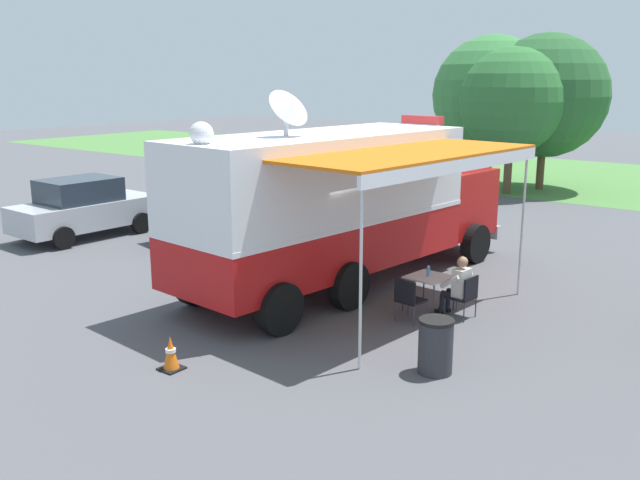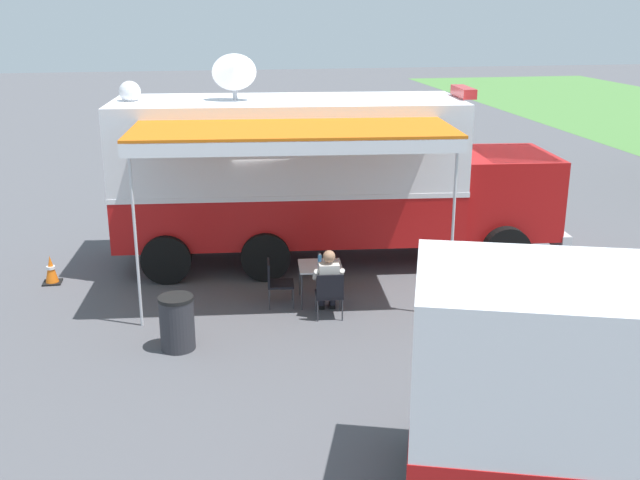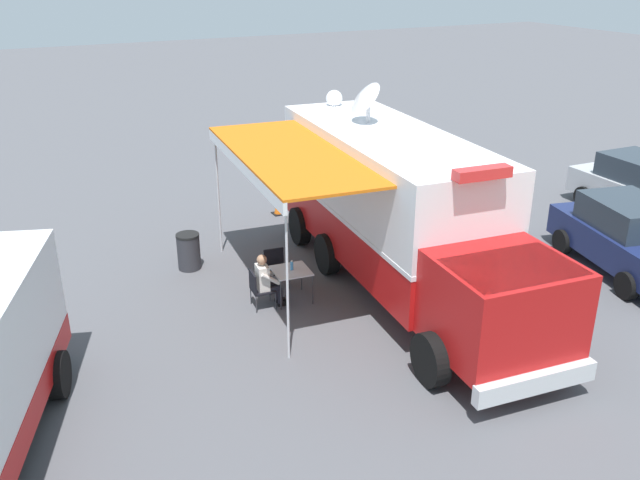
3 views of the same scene
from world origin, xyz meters
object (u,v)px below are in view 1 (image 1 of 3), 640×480
object	(u,v)px
traffic_cone	(171,353)
car_far_corner	(84,208)
folding_table	(429,279)
folding_chair_at_table	(465,294)
trash_bin	(436,346)
folding_chair_beside_table	(408,297)
car_behind_truck	(227,208)
command_truck	(346,201)
water_bottle	(428,271)
seated_responder	(457,285)

from	to	relation	value
traffic_cone	car_far_corner	size ratio (longest dim) A/B	0.14
folding_table	folding_chair_at_table	world-z (taller)	folding_chair_at_table
trash_bin	traffic_cone	bearing A→B (deg)	-143.83
folding_chair_beside_table	car_behind_truck	world-z (taller)	car_behind_truck
command_truck	car_far_corner	xyz separation A→B (m)	(-8.97, -0.81, -1.06)
folding_chair_at_table	car_behind_truck	distance (m)	9.02
water_bottle	car_behind_truck	world-z (taller)	car_behind_truck
folding_table	water_bottle	distance (m)	0.16
trash_bin	water_bottle	bearing A→B (deg)	121.51
water_bottle	car_behind_truck	distance (m)	8.23
folding_chair_at_table	seated_responder	bearing A→B (deg)	174.87
folding_table	traffic_cone	distance (m)	5.52
command_truck	water_bottle	xyz separation A→B (m)	(2.43, -0.50, -1.11)
traffic_cone	car_far_corner	distance (m)	10.71
traffic_cone	car_far_corner	xyz separation A→B (m)	(-9.53, 4.85, 0.60)
car_far_corner	water_bottle	bearing A→B (deg)	1.56
trash_bin	car_far_corner	bearing A→B (deg)	169.93
seated_responder	car_far_corner	xyz separation A→B (m)	(-12.03, -0.36, 0.23)
command_truck	traffic_cone	xyz separation A→B (m)	(0.56, -5.66, -1.66)
command_truck	folding_table	xyz separation A→B (m)	(2.45, -0.50, -1.27)
water_bottle	trash_bin	size ratio (longest dim) A/B	0.25
folding_chair_at_table	seated_responder	size ratio (longest dim) A/B	0.70
water_bottle	folding_chair_beside_table	xyz separation A→B (m)	(0.04, -0.84, -0.32)
car_behind_truck	folding_table	bearing A→B (deg)	-15.41
folding_table	car_behind_truck	distance (m)	8.25
folding_chair_at_table	seated_responder	world-z (taller)	seated_responder
command_truck	folding_table	bearing A→B (deg)	-11.43
folding_table	traffic_cone	world-z (taller)	folding_table
seated_responder	folding_chair_beside_table	bearing A→B (deg)	-123.28
traffic_cone	car_far_corner	world-z (taller)	car_far_corner
command_truck	trash_bin	bearing A→B (deg)	-37.74
trash_bin	folding_chair_beside_table	bearing A→B (deg)	131.30
command_truck	car_behind_truck	xyz separation A→B (m)	(-5.50, 1.70, -1.06)
seated_responder	car_behind_truck	xyz separation A→B (m)	(-8.56, 2.15, 0.23)
command_truck	traffic_cone	size ratio (longest dim) A/B	16.67
water_bottle	seated_responder	distance (m)	0.66
folding_table	trash_bin	xyz separation A→B (m)	(1.59, -2.63, -0.22)
folding_chair_at_table	folding_chair_beside_table	xyz separation A→B (m)	(-0.78, -0.88, 0.00)
water_bottle	car_far_corner	xyz separation A→B (m)	(-11.40, -0.31, 0.05)
command_truck	traffic_cone	distance (m)	5.93
folding_chair_at_table	trash_bin	distance (m)	2.77
water_bottle	seated_responder	size ratio (longest dim) A/B	0.18
water_bottle	folding_chair_at_table	xyz separation A→B (m)	(0.82, 0.04, -0.32)
folding_chair_at_table	folding_chair_beside_table	size ratio (longest dim) A/B	1.00
folding_chair_beside_table	trash_bin	distance (m)	2.37
water_bottle	traffic_cone	size ratio (longest dim) A/B	0.39
water_bottle	seated_responder	bearing A→B (deg)	4.78
folding_chair_beside_table	traffic_cone	distance (m)	4.73
command_truck	trash_bin	size ratio (longest dim) A/B	10.63
folding_chair_beside_table	seated_responder	world-z (taller)	seated_responder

